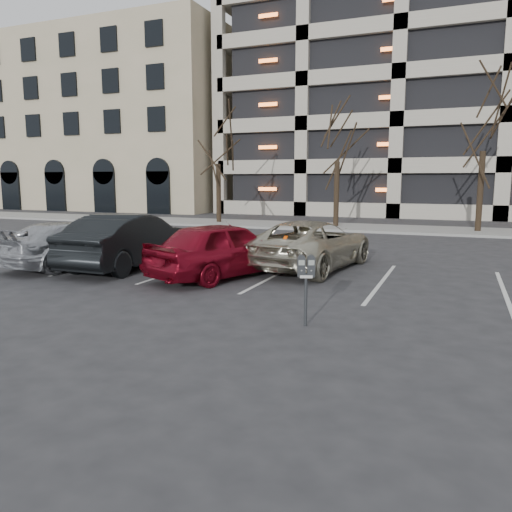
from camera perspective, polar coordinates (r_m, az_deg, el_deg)
ground at (r=11.15m, az=5.29°, el=-4.68°), size 140.00×140.00×0.00m
sidewalk at (r=26.69m, az=15.38°, el=3.00°), size 80.00×4.00×0.12m
stall_lines at (r=13.71m, az=2.50°, el=-2.09°), size 16.90×5.20×0.00m
office_building at (r=51.16m, az=-15.90°, el=13.91°), size 26.00×16.20×15.00m
tree_a at (r=29.62m, az=-4.38°, el=14.51°), size 3.40×3.40×7.72m
tree_b at (r=27.26m, az=9.38°, el=15.07°), size 3.44×3.44×7.81m
tree_c at (r=26.66m, az=24.85°, el=15.95°), size 3.83×3.83×8.71m
parking_meter at (r=8.79m, az=5.75°, el=-1.93°), size 0.34×0.23×1.25m
suv_silver at (r=14.67m, az=6.27°, el=1.34°), size 3.01×5.35×1.42m
car_red at (r=13.28m, az=-3.66°, el=0.81°), size 3.30×4.76×1.50m
car_dark at (r=15.13m, az=-14.19°, el=1.70°), size 1.74×4.86×1.59m
car_silver at (r=15.97m, az=-20.08°, el=1.34°), size 2.64×4.88×1.34m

